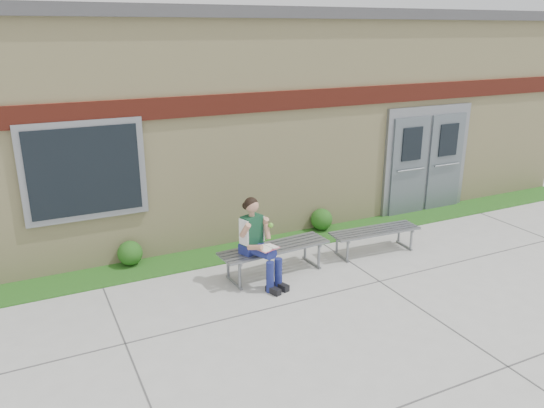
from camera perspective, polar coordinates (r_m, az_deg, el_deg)
ground at (r=7.81m, az=7.78°, el=-11.18°), size 80.00×80.00×0.00m
grass_strip at (r=9.84m, az=-0.61°, el=-4.50°), size 16.00×0.80×0.02m
school_building at (r=12.34m, az=-7.55°, el=10.13°), size 16.20×6.22×4.20m
bench_left at (r=8.64m, az=0.26°, el=-5.26°), size 1.88×0.65×0.48m
bench_right at (r=9.64m, az=10.99°, el=-3.28°), size 1.68×0.56×0.43m
girl at (r=8.18m, az=-1.49°, el=-3.91°), size 0.60×0.86×1.39m
shrub_mid at (r=9.29m, az=-15.02°, el=-5.12°), size 0.42×0.42×0.42m
shrub_east at (r=10.56m, az=5.35°, el=-1.65°), size 0.43×0.43×0.43m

